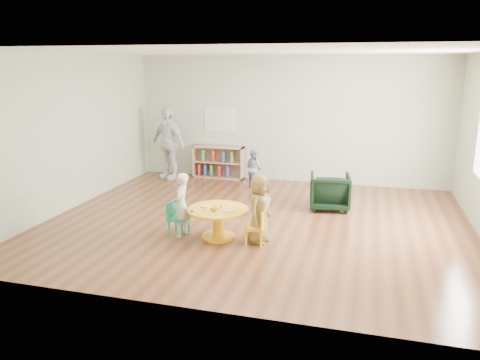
{
  "coord_description": "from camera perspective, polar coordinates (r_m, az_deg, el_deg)",
  "views": [
    {
      "loc": [
        1.73,
        -7.34,
        2.63
      ],
      "look_at": [
        -0.21,
        -0.3,
        0.79
      ],
      "focal_mm": 35.0,
      "sensor_mm": 36.0,
      "label": 1
    }
  ],
  "objects": [
    {
      "name": "kid_chair_right",
      "position": [
        6.94,
        2.11,
        -5.69
      ],
      "size": [
        0.3,
        0.3,
        0.52
      ],
      "rotation": [
        0.0,
        0.0,
        1.64
      ],
      "color": "yellow",
      "rests_on": "ground"
    },
    {
      "name": "alphabet_poster",
      "position": [
        10.93,
        -2.45,
        7.36
      ],
      "size": [
        0.74,
        0.01,
        0.54
      ],
      "color": "white",
      "rests_on": "ground"
    },
    {
      "name": "armchair",
      "position": [
        8.76,
        10.88,
        -1.39
      ],
      "size": [
        0.79,
        0.81,
        0.66
      ],
      "primitive_type": "imported",
      "rotation": [
        0.0,
        0.0,
        3.28
      ],
      "color": "black",
      "rests_on": "ground"
    },
    {
      "name": "bookshelf",
      "position": [
        10.97,
        -2.67,
        2.18
      ],
      "size": [
        1.2,
        0.3,
        0.75
      ],
      "color": "#AB7C5F",
      "rests_on": "ground"
    },
    {
      "name": "toddler",
      "position": [
        10.1,
        1.68,
        1.43
      ],
      "size": [
        0.51,
        0.5,
        0.83
      ],
      "primitive_type": "imported",
      "rotation": [
        0.0,
        0.0,
        2.47
      ],
      "color": "#1B1D45",
      "rests_on": "ground"
    },
    {
      "name": "child_right",
      "position": [
        6.96,
        2.37,
        -3.53
      ],
      "size": [
        0.42,
        0.56,
        1.05
      ],
      "primitive_type": "imported",
      "rotation": [
        0.0,
        0.0,
        1.39
      ],
      "color": "gold",
      "rests_on": "ground"
    },
    {
      "name": "child_left",
      "position": [
        7.28,
        -7.17,
        -3.02
      ],
      "size": [
        0.28,
        0.39,
        1.0
      ],
      "primitive_type": "imported",
      "rotation": [
        0.0,
        0.0,
        -1.46
      ],
      "color": "silver",
      "rests_on": "ground"
    },
    {
      "name": "room",
      "position": [
        7.58,
        2.26,
        8.51
      ],
      "size": [
        7.1,
        7.0,
        2.8
      ],
      "color": "brown",
      "rests_on": "ground"
    },
    {
      "name": "activity_table",
      "position": [
        7.2,
        -2.7,
        -4.6
      ],
      "size": [
        0.94,
        0.94,
        0.51
      ],
      "rotation": [
        0.0,
        0.0,
        -0.09
      ],
      "color": "yellow",
      "rests_on": "ground"
    },
    {
      "name": "adult_caretaker",
      "position": [
        10.93,
        -8.74,
        4.47
      ],
      "size": [
        1.06,
        0.76,
        1.67
      ],
      "primitive_type": "imported",
      "rotation": [
        0.0,
        0.0,
        -0.41
      ],
      "color": "white",
      "rests_on": "ground"
    },
    {
      "name": "kid_chair_left",
      "position": [
        7.41,
        -7.76,
        -4.47
      ],
      "size": [
        0.31,
        0.31,
        0.53
      ],
      "rotation": [
        0.0,
        0.0,
        -1.67
      ],
      "color": "#1B946B",
      "rests_on": "ground"
    }
  ]
}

